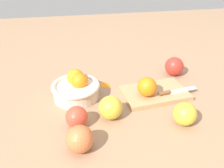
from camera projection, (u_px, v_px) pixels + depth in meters
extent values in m
plane|color=#997556|center=(124.00, 103.00, 0.91)|extent=(2.40, 2.40, 0.00)
cylinder|color=beige|center=(76.00, 92.00, 0.92)|extent=(0.16, 0.16, 0.05)
torus|color=beige|center=(76.00, 86.00, 0.91)|extent=(0.17, 0.17, 0.02)
sphere|color=orange|center=(76.00, 77.00, 0.94)|extent=(0.06, 0.06, 0.06)
sphere|color=orange|center=(79.00, 81.00, 0.91)|extent=(0.06, 0.06, 0.06)
cube|color=tan|center=(155.00, 93.00, 0.94)|extent=(0.25, 0.18, 0.02)
sphere|color=orange|center=(147.00, 87.00, 0.90)|extent=(0.07, 0.07, 0.07)
cube|color=silver|center=(183.00, 90.00, 0.94)|extent=(0.11, 0.04, 0.00)
cylinder|color=brown|center=(164.00, 93.00, 0.92)|extent=(0.05, 0.02, 0.01)
sphere|color=gold|center=(185.00, 114.00, 0.79)|extent=(0.07, 0.07, 0.07)
sphere|color=#CC6638|center=(80.00, 139.00, 0.69)|extent=(0.08, 0.08, 0.08)
sphere|color=gold|center=(111.00, 108.00, 0.81)|extent=(0.08, 0.08, 0.08)
sphere|color=#D6422D|center=(77.00, 117.00, 0.78)|extent=(0.07, 0.07, 0.07)
sphere|color=red|center=(174.00, 66.00, 1.07)|extent=(0.08, 0.08, 0.08)
ellipsoid|color=orange|center=(105.00, 84.00, 1.01)|extent=(0.06, 0.06, 0.01)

